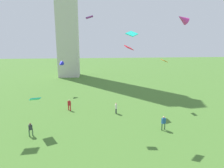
{
  "coord_description": "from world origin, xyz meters",
  "views": [
    {
      "loc": [
        -0.32,
        -9.3,
        11.0
      ],
      "look_at": [
        2.2,
        15.72,
        5.49
      ],
      "focal_mm": 31.72,
      "sensor_mm": 36.0,
      "label": 1
    }
  ],
  "objects_px": {
    "kite_flying_4": "(164,61)",
    "kite_flying_7": "(35,99)",
    "person_1": "(31,129)",
    "kite_flying_0": "(183,19)",
    "person_3": "(69,104)",
    "kite_flying_3": "(89,17)",
    "person_2": "(163,122)",
    "person_0": "(116,108)",
    "kite_flying_1": "(129,48)",
    "kite_flying_2": "(132,34)",
    "kite_flying_5": "(61,64)"
  },
  "relations": [
    {
      "from": "kite_flying_4",
      "to": "kite_flying_7",
      "type": "distance_m",
      "value": 20.71
    },
    {
      "from": "person_1",
      "to": "kite_flying_0",
      "type": "height_order",
      "value": "kite_flying_0"
    },
    {
      "from": "kite_flying_4",
      "to": "person_3",
      "type": "bearing_deg",
      "value": -91.49
    },
    {
      "from": "kite_flying_0",
      "to": "kite_flying_3",
      "type": "bearing_deg",
      "value": -104.89
    },
    {
      "from": "person_1",
      "to": "kite_flying_0",
      "type": "distance_m",
      "value": 22.77
    },
    {
      "from": "person_2",
      "to": "kite_flying_3",
      "type": "height_order",
      "value": "kite_flying_3"
    },
    {
      "from": "kite_flying_0",
      "to": "kite_flying_7",
      "type": "relative_size",
      "value": 0.94
    },
    {
      "from": "person_0",
      "to": "person_1",
      "type": "bearing_deg",
      "value": -59.79
    },
    {
      "from": "kite_flying_1",
      "to": "kite_flying_2",
      "type": "distance_m",
      "value": 8.23
    },
    {
      "from": "person_1",
      "to": "kite_flying_4",
      "type": "distance_m",
      "value": 22.34
    },
    {
      "from": "person_0",
      "to": "kite_flying_1",
      "type": "xyz_separation_m",
      "value": [
        2.2,
        2.09,
        8.98
      ]
    },
    {
      "from": "person_3",
      "to": "kite_flying_7",
      "type": "height_order",
      "value": "kite_flying_7"
    },
    {
      "from": "person_0",
      "to": "kite_flying_0",
      "type": "xyz_separation_m",
      "value": [
        7.85,
        -3.8,
        12.69
      ]
    },
    {
      "from": "person_3",
      "to": "person_1",
      "type": "bearing_deg",
      "value": 105.13
    },
    {
      "from": "person_0",
      "to": "person_3",
      "type": "distance_m",
      "value": 7.62
    },
    {
      "from": "kite_flying_0",
      "to": "kite_flying_2",
      "type": "relative_size",
      "value": 1.08
    },
    {
      "from": "kite_flying_5",
      "to": "kite_flying_3",
      "type": "bearing_deg",
      "value": -50.86
    },
    {
      "from": "kite_flying_7",
      "to": "person_3",
      "type": "bearing_deg",
      "value": 133.1
    },
    {
      "from": "person_1",
      "to": "kite_flying_5",
      "type": "distance_m",
      "value": 19.72
    },
    {
      "from": "kite_flying_4",
      "to": "kite_flying_7",
      "type": "xyz_separation_m",
      "value": [
        -18.65,
        -8.27,
        -3.51
      ]
    },
    {
      "from": "kite_flying_2",
      "to": "person_2",
      "type": "bearing_deg",
      "value": -57.25
    },
    {
      "from": "person_0",
      "to": "kite_flying_4",
      "type": "height_order",
      "value": "kite_flying_4"
    },
    {
      "from": "person_1",
      "to": "kite_flying_0",
      "type": "bearing_deg",
      "value": 166.77
    },
    {
      "from": "person_2",
      "to": "kite_flying_0",
      "type": "bearing_deg",
      "value": -151.36
    },
    {
      "from": "person_1",
      "to": "kite_flying_2",
      "type": "bearing_deg",
      "value": 161.33
    },
    {
      "from": "person_1",
      "to": "kite_flying_3",
      "type": "distance_m",
      "value": 15.27
    },
    {
      "from": "kite_flying_3",
      "to": "kite_flying_7",
      "type": "bearing_deg",
      "value": -156.15
    },
    {
      "from": "kite_flying_1",
      "to": "person_3",
      "type": "bearing_deg",
      "value": -95.86
    },
    {
      "from": "person_2",
      "to": "kite_flying_4",
      "type": "xyz_separation_m",
      "value": [
        3.1,
        9.19,
        6.73
      ]
    },
    {
      "from": "person_1",
      "to": "kite_flying_5",
      "type": "xyz_separation_m",
      "value": [
        0.91,
        18.95,
        5.37
      ]
    },
    {
      "from": "person_0",
      "to": "kite_flying_1",
      "type": "bearing_deg",
      "value": 133.62
    },
    {
      "from": "person_3",
      "to": "kite_flying_0",
      "type": "xyz_separation_m",
      "value": [
        15.15,
        -5.98,
        12.64
      ]
    },
    {
      "from": "person_0",
      "to": "kite_flying_5",
      "type": "bearing_deg",
      "value": -141.79
    },
    {
      "from": "person_2",
      "to": "kite_flying_7",
      "type": "bearing_deg",
      "value": -18.07
    },
    {
      "from": "person_3",
      "to": "kite_flying_1",
      "type": "xyz_separation_m",
      "value": [
        9.5,
        -0.08,
        8.93
      ]
    },
    {
      "from": "person_3",
      "to": "kite_flying_2",
      "type": "distance_m",
      "value": 15.8
    },
    {
      "from": "kite_flying_1",
      "to": "kite_flying_5",
      "type": "relative_size",
      "value": 1.13
    },
    {
      "from": "person_2",
      "to": "kite_flying_2",
      "type": "height_order",
      "value": "kite_flying_2"
    },
    {
      "from": "person_2",
      "to": "person_0",
      "type": "bearing_deg",
      "value": -65.0
    },
    {
      "from": "kite_flying_7",
      "to": "kite_flying_5",
      "type": "bearing_deg",
      "value": 153.77
    },
    {
      "from": "person_3",
      "to": "kite_flying_5",
      "type": "height_order",
      "value": "kite_flying_5"
    },
    {
      "from": "person_3",
      "to": "kite_flying_0",
      "type": "bearing_deg",
      "value": -163.7
    },
    {
      "from": "kite_flying_5",
      "to": "kite_flying_7",
      "type": "bearing_deg",
      "value": -74.45
    },
    {
      "from": "person_1",
      "to": "kite_flying_2",
      "type": "relative_size",
      "value": 1.0
    },
    {
      "from": "person_1",
      "to": "kite_flying_7",
      "type": "bearing_deg",
      "value": -139.35
    },
    {
      "from": "kite_flying_2",
      "to": "kite_flying_4",
      "type": "xyz_separation_m",
      "value": [
        7.27,
        8.76,
        -4.0
      ]
    },
    {
      "from": "person_2",
      "to": "kite_flying_5",
      "type": "bearing_deg",
      "value": -66.0
    },
    {
      "from": "kite_flying_4",
      "to": "person_2",
      "type": "bearing_deg",
      "value": -22.81
    },
    {
      "from": "kite_flying_5",
      "to": "person_2",
      "type": "bearing_deg",
      "value": -34.49
    },
    {
      "from": "kite_flying_1",
      "to": "kite_flying_5",
      "type": "distance_m",
      "value": 16.49
    }
  ]
}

